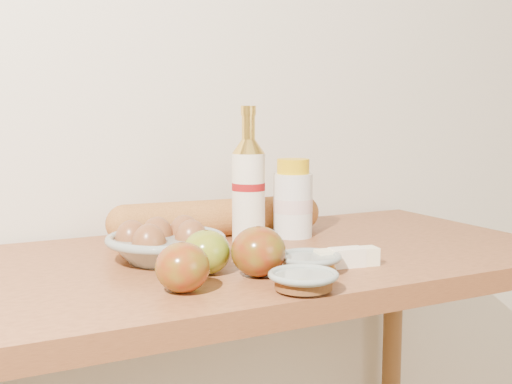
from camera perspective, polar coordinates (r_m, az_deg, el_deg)
back_wall at (r=1.48m, az=-6.48°, el=12.43°), size 3.50×0.02×2.60m
table at (r=1.23m, az=-0.64°, el=-11.12°), size 1.20×0.60×0.90m
bourbon_bottle at (r=1.29m, az=-0.67°, el=0.41°), size 0.09×0.09×0.28m
cream_bottle at (r=1.35m, az=3.30°, el=-0.78°), size 0.09×0.09×0.16m
egg_bowl at (r=1.15m, az=-8.10°, el=-4.60°), size 0.23×0.23×0.07m
baguette at (r=1.36m, az=-3.41°, el=-2.31°), size 0.48×0.12×0.08m
apple_yellowgreen at (r=1.05m, az=-4.43°, el=-5.34°), size 0.10×0.10×0.07m
apple_redgreen_front at (r=0.95m, az=-6.55°, el=-6.67°), size 0.08×0.08×0.07m
apple_redgreen_right at (r=1.03m, az=0.22°, el=-5.31°), size 0.10×0.10×0.08m
sugar_bowl at (r=0.96m, az=4.23°, el=-7.88°), size 0.11×0.11×0.03m
syrup_bowl at (r=1.07m, az=4.76°, el=-6.27°), size 0.13×0.13×0.03m
butter_stick at (r=1.12m, az=8.08°, el=-5.79°), size 0.12×0.05×0.03m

